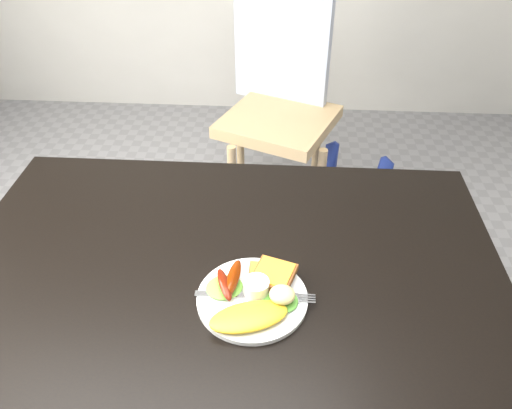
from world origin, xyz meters
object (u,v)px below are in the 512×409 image
(dining_table, at_px, (228,271))
(plate, at_px, (252,298))
(person, at_px, (313,133))
(dining_chair, at_px, (279,121))

(dining_table, height_order, plate, plate)
(person, distance_m, plate, 0.75)
(person, relative_size, plate, 6.46)
(dining_chair, relative_size, plate, 2.01)
(dining_chair, bearing_deg, person, -55.37)
(dining_chair, distance_m, plate, 1.34)
(dining_table, relative_size, dining_chair, 2.67)
(dining_chair, bearing_deg, plate, -68.32)
(dining_chair, distance_m, person, 0.64)
(dining_table, relative_size, plate, 5.38)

